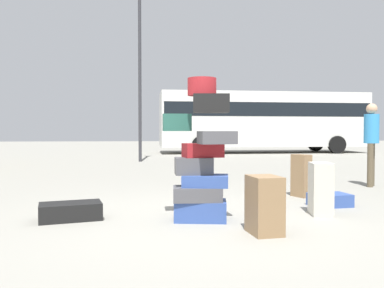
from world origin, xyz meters
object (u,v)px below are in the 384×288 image
(suitcase_cream_upright_blue, at_px, (321,189))
(suitcase_black_behind_tower, at_px, (71,211))
(person_bearded_onlooker, at_px, (371,137))
(suitcase_tower, at_px, (201,163))
(suitcase_brown_foreground_far, at_px, (301,176))
(lamp_post, at_px, (140,46))
(suitcase_brown_foreground_near, at_px, (264,205))
(parked_bus, at_px, (263,118))
(suitcase_navy_left_side, at_px, (330,200))

(suitcase_cream_upright_blue, bearing_deg, suitcase_black_behind_tower, -170.83)
(person_bearded_onlooker, bearing_deg, suitcase_cream_upright_blue, -3.64)
(suitcase_black_behind_tower, xyz_separation_m, person_bearded_onlooker, (5.58, 2.56, 0.92))
(suitcase_black_behind_tower, bearing_deg, suitcase_tower, -21.12)
(suitcase_brown_foreground_far, xyz_separation_m, person_bearded_onlooker, (1.92, 1.10, 0.66))
(person_bearded_onlooker, bearing_deg, lamp_post, -108.44)
(suitcase_brown_foreground_far, height_order, suitcase_brown_foreground_near, suitcase_brown_foreground_far)
(suitcase_cream_upright_blue, distance_m, suitcase_brown_foreground_near, 1.39)
(suitcase_brown_foreground_far, distance_m, lamp_post, 9.71)
(suitcase_brown_foreground_far, height_order, lamp_post, lamp_post)
(suitcase_cream_upright_blue, bearing_deg, lamp_post, 115.35)
(suitcase_cream_upright_blue, relative_size, person_bearded_onlooker, 0.42)
(suitcase_brown_foreground_far, distance_m, suitcase_brown_foreground_near, 2.75)
(suitcase_tower, relative_size, suitcase_black_behind_tower, 2.35)
(parked_bus, bearing_deg, lamp_post, -140.23)
(suitcase_black_behind_tower, height_order, parked_bus, parked_bus)
(suitcase_brown_foreground_near, bearing_deg, person_bearded_onlooker, 39.64)
(suitcase_brown_foreground_far, height_order, suitcase_navy_left_side, suitcase_brown_foreground_far)
(suitcase_brown_foreground_near, distance_m, lamp_post, 11.57)
(suitcase_brown_foreground_far, distance_m, suitcase_black_behind_tower, 3.94)
(suitcase_brown_foreground_far, relative_size, suitcase_brown_foreground_near, 1.14)
(suitcase_tower, height_order, suitcase_brown_foreground_near, suitcase_tower)
(lamp_post, bearing_deg, suitcase_cream_upright_blue, -74.27)
(person_bearded_onlooker, relative_size, lamp_post, 0.26)
(suitcase_tower, relative_size, suitcase_cream_upright_blue, 2.54)
(suitcase_brown_foreground_far, xyz_separation_m, suitcase_cream_upright_blue, (-0.30, -1.49, -0.01))
(suitcase_cream_upright_blue, bearing_deg, suitcase_navy_left_side, 65.15)
(suitcase_brown_foreground_far, relative_size, lamp_post, 0.11)
(suitcase_cream_upright_blue, relative_size, suitcase_navy_left_side, 1.23)
(suitcase_cream_upright_blue, bearing_deg, suitcase_brown_foreground_near, -129.60)
(parked_bus, xyz_separation_m, lamp_post, (-6.30, -5.59, 2.50))
(person_bearded_onlooker, bearing_deg, suitcase_brown_foreground_far, -23.19)
(suitcase_brown_foreground_far, distance_m, parked_bus, 14.36)
(suitcase_black_behind_tower, height_order, lamp_post, lamp_post)
(person_bearded_onlooker, bearing_deg, suitcase_tower, -17.70)
(suitcase_brown_foreground_far, height_order, person_bearded_onlooker, person_bearded_onlooker)
(suitcase_navy_left_side, height_order, suitcase_black_behind_tower, suitcase_black_behind_tower)
(suitcase_brown_foreground_far, relative_size, suitcase_cream_upright_blue, 1.03)
(suitcase_brown_foreground_near, height_order, lamp_post, lamp_post)
(suitcase_black_behind_tower, relative_size, suitcase_brown_foreground_near, 1.19)
(suitcase_black_behind_tower, distance_m, person_bearded_onlooker, 6.21)
(suitcase_cream_upright_blue, height_order, suitcase_brown_foreground_near, suitcase_cream_upright_blue)
(suitcase_tower, xyz_separation_m, person_bearded_onlooker, (3.90, 2.77, 0.29))
(person_bearded_onlooker, relative_size, parked_bus, 0.16)
(suitcase_brown_foreground_far, height_order, suitcase_black_behind_tower, suitcase_brown_foreground_far)
(suitcase_black_behind_tower, distance_m, lamp_post, 10.67)
(suitcase_tower, xyz_separation_m, suitcase_brown_foreground_far, (1.98, 1.66, -0.38))
(suitcase_brown_foreground_far, relative_size, suitcase_black_behind_tower, 0.95)
(suitcase_cream_upright_blue, height_order, lamp_post, lamp_post)
(suitcase_black_behind_tower, xyz_separation_m, parked_bus, (6.90, 15.37, 1.72))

